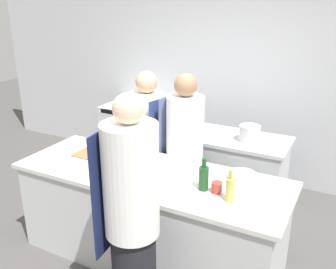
{
  "coord_description": "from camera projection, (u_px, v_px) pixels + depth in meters",
  "views": [
    {
      "loc": [
        1.54,
        -2.59,
        2.35
      ],
      "look_at": [
        0.0,
        0.35,
        1.14
      ],
      "focal_mm": 40.0,
      "sensor_mm": 36.0,
      "label": 1
    }
  ],
  "objects": [
    {
      "name": "bottle_cooking_oil",
      "position": [
        139.0,
        167.0,
        3.27
      ],
      "size": [
        0.07,
        0.07,
        0.19
      ],
      "color": "#2D5175",
      "rests_on": "prep_counter"
    },
    {
      "name": "oven_range",
      "position": [
        139.0,
        136.0,
        5.44
      ],
      "size": [
        0.93,
        0.7,
        0.92
      ],
      "color": "silver",
      "rests_on": "ground_plane"
    },
    {
      "name": "stockpot",
      "position": [
        250.0,
        133.0,
        4.04
      ],
      "size": [
        0.23,
        0.23,
        0.18
      ],
      "color": "silver",
      "rests_on": "pass_counter"
    },
    {
      "name": "chef_at_pass_far",
      "position": [
        184.0,
        156.0,
        3.8
      ],
      "size": [
        0.43,
        0.42,
        1.69
      ],
      "rotation": [
        0.0,
        0.0,
        1.22
      ],
      "color": "black",
      "rests_on": "ground_plane"
    },
    {
      "name": "bottle_olive_oil",
      "position": [
        230.0,
        189.0,
        2.83
      ],
      "size": [
        0.07,
        0.07,
        0.26
      ],
      "color": "#B2A84C",
      "rests_on": "prep_counter"
    },
    {
      "name": "cutting_board",
      "position": [
        94.0,
        155.0,
        3.69
      ],
      "size": [
        0.39,
        0.25,
        0.01
      ],
      "color": "olive",
      "rests_on": "prep_counter"
    },
    {
      "name": "wall_back",
      "position": [
        231.0,
        75.0,
        4.93
      ],
      "size": [
        8.0,
        0.06,
        2.8
      ],
      "color": "silver",
      "rests_on": "ground_plane"
    },
    {
      "name": "bowl_mixing_large",
      "position": [
        163.0,
        166.0,
        3.4
      ],
      "size": [
        0.18,
        0.18,
        0.05
      ],
      "color": "#B7BABC",
      "rests_on": "prep_counter"
    },
    {
      "name": "prep_counter",
      "position": [
        151.0,
        215.0,
        3.48
      ],
      "size": [
        2.49,
        0.89,
        0.89
      ],
      "color": "silver",
      "rests_on": "ground_plane"
    },
    {
      "name": "chef_at_prep_near",
      "position": [
        132.0,
        222.0,
        2.55
      ],
      "size": [
        0.4,
        0.38,
        1.82
      ],
      "rotation": [
        0.0,
        0.0,
        1.67
      ],
      "color": "black",
      "rests_on": "ground_plane"
    },
    {
      "name": "bowl_prep_small",
      "position": [
        242.0,
        177.0,
        3.17
      ],
      "size": [
        0.23,
        0.23,
        0.07
      ],
      "color": "#B7BABC",
      "rests_on": "prep_counter"
    },
    {
      "name": "bottle_vinegar",
      "position": [
        128.0,
        157.0,
        3.47
      ],
      "size": [
        0.09,
        0.09,
        0.19
      ],
      "color": "silver",
      "rests_on": "prep_counter"
    },
    {
      "name": "chef_at_stove",
      "position": [
        148.0,
        146.0,
        4.09
      ],
      "size": [
        0.41,
        0.39,
        1.65
      ],
      "rotation": [
        0.0,
        0.0,
        -1.78
      ],
      "color": "black",
      "rests_on": "ground_plane"
    },
    {
      "name": "cup",
      "position": [
        217.0,
        187.0,
        2.98
      ],
      "size": [
        0.09,
        0.09,
        0.09
      ],
      "color": "#B2382D",
      "rests_on": "prep_counter"
    },
    {
      "name": "bottle_wine",
      "position": [
        204.0,
        177.0,
        3.0
      ],
      "size": [
        0.08,
        0.08,
        0.28
      ],
      "color": "#19471E",
      "rests_on": "prep_counter"
    },
    {
      "name": "pass_counter",
      "position": [
        215.0,
        169.0,
        4.42
      ],
      "size": [
        1.63,
        0.66,
        0.89
      ],
      "color": "silver",
      "rests_on": "ground_plane"
    },
    {
      "name": "ground_plane",
      "position": [
        151.0,
        255.0,
        3.64
      ],
      "size": [
        16.0,
        16.0,
        0.0
      ],
      "primitive_type": "plane",
      "color": "#4C4947"
    }
  ]
}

